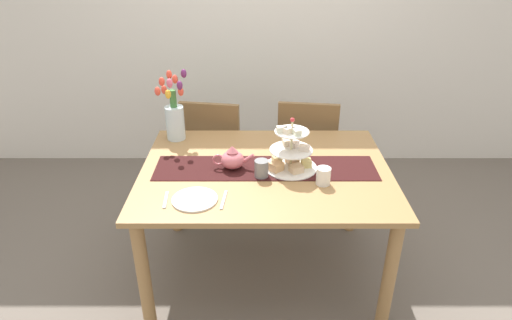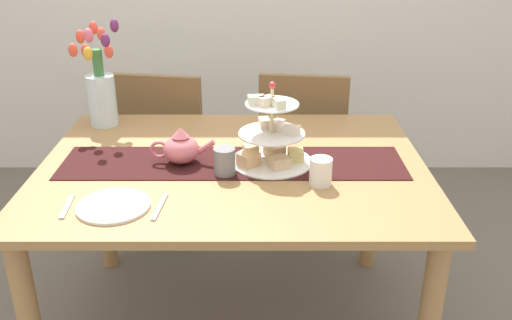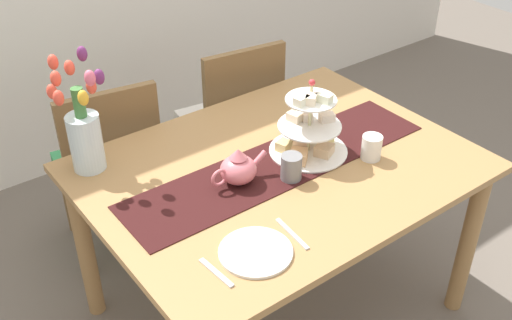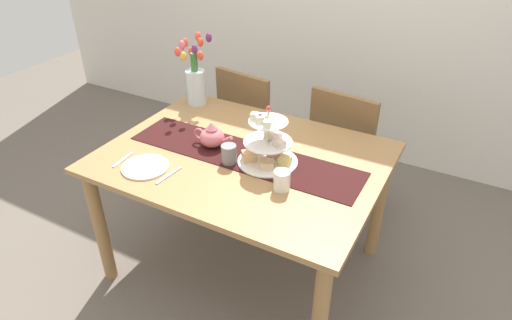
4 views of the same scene
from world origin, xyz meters
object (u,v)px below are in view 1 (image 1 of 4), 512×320
chair_left (214,150)px  fork_left (165,200)px  dinner_plate_left (194,199)px  mug_grey (260,168)px  teapot (231,159)px  tulip_vase (173,115)px  chair_right (305,149)px  tiered_cake_stand (289,154)px  knife_left (223,200)px  dining_table (264,184)px  mug_white_text (322,176)px

chair_left → fork_left: (-0.15, -1.09, 0.26)m
dinner_plate_left → mug_grey: bearing=35.1°
teapot → tulip_vase: (-0.38, 0.40, 0.10)m
chair_right → tulip_vase: 1.05m
chair_left → dinner_plate_left: size_ratio=3.96×
tulip_vase → dinner_plate_left: tulip_vase is taller
chair_right → dinner_plate_left: 1.31m
tiered_cake_stand → chair_left: bearing=123.3°
mug_grey → knife_left: bearing=-128.9°
mug_grey → tulip_vase: bearing=137.4°
tiered_cake_stand → dinner_plate_left: tiered_cake_stand is taller
dining_table → fork_left: fork_left is taller
chair_right → fork_left: size_ratio=6.07×
tulip_vase → mug_white_text: tulip_vase is taller
chair_left → tulip_vase: (-0.21, -0.35, 0.42)m
chair_left → dinner_plate_left: chair_left is taller
fork_left → mug_white_text: mug_white_text is taller
dining_table → chair_left: size_ratio=1.54×
chair_left → teapot: (0.17, -0.76, 0.31)m
tiered_cake_stand → mug_white_text: (0.16, -0.17, -0.04)m
teapot → chair_left: bearing=102.8°
chair_right → chair_left: bearing=180.0°
chair_right → tulip_vase: (-0.89, -0.35, 0.42)m
chair_left → fork_left: 1.13m
mug_grey → chair_left: bearing=111.4°
chair_left → tiered_cake_stand: (0.50, -0.76, 0.34)m
dining_table → dinner_plate_left: size_ratio=6.11×
dining_table → mug_grey: 0.19m
tiered_cake_stand → teapot: 0.33m
teapot → fork_left: teapot is taller
dinner_plate_left → teapot: bearing=62.5°
knife_left → mug_grey: bearing=51.1°
knife_left → mug_grey: mug_grey is taller
chair_right → tiered_cake_stand: (-0.18, -0.76, 0.34)m
mug_grey → dinner_plate_left: bearing=-144.9°
tulip_vase → knife_left: bearing=-64.3°
tulip_vase → mug_grey: tulip_vase is taller
chair_left → dinner_plate_left: 1.12m
chair_left → tiered_cake_stand: tiered_cake_stand is taller
chair_right → mug_grey: size_ratio=9.58×
chair_left → mug_white_text: 1.18m
dining_table → tiered_cake_stand: tiered_cake_stand is taller
tiered_cake_stand → fork_left: bearing=-152.8°
tulip_vase → dinner_plate_left: size_ratio=1.90×
tulip_vase → knife_left: 0.83m
fork_left → tiered_cake_stand: bearing=27.2°
fork_left → mug_white_text: size_ratio=1.58×
teapot → knife_left: teapot is taller
tulip_vase → mug_white_text: 1.05m
dinner_plate_left → mug_grey: size_ratio=2.42×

